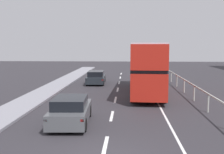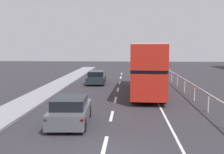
% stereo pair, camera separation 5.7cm
% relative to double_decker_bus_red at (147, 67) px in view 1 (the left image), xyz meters
% --- Properties ---
extents(lane_paint_markings, '(3.17, 46.00, 0.01)m').
position_rel_double_decker_bus_red_xyz_m(lane_paint_markings, '(-0.72, -5.05, -2.25)').
color(lane_paint_markings, silver).
rests_on(lane_paint_markings, ground).
extents(bridge_side_railing, '(0.10, 42.00, 1.15)m').
position_rel_double_decker_bus_red_xyz_m(bridge_side_railing, '(3.20, -4.83, -1.33)').
color(bridge_side_railing, '#B7B8AF').
rests_on(bridge_side_railing, ground).
extents(double_decker_bus_red, '(2.96, 11.24, 4.20)m').
position_rel_double_decker_bus_red_xyz_m(double_decker_bus_red, '(0.00, 0.00, 0.00)').
color(double_decker_bus_red, red).
rests_on(double_decker_bus_red, ground).
extents(hatchback_car_near, '(2.04, 4.20, 1.41)m').
position_rel_double_decker_bus_red_xyz_m(hatchback_car_near, '(-4.57, -9.43, -1.57)').
color(hatchback_car_near, '#4E4F53').
rests_on(hatchback_car_near, ground).
extents(sedan_car_ahead, '(1.96, 4.64, 1.35)m').
position_rel_double_decker_bus_red_xyz_m(sedan_car_ahead, '(-4.97, 5.59, -1.60)').
color(sedan_car_ahead, '#20262C').
rests_on(sedan_car_ahead, ground).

